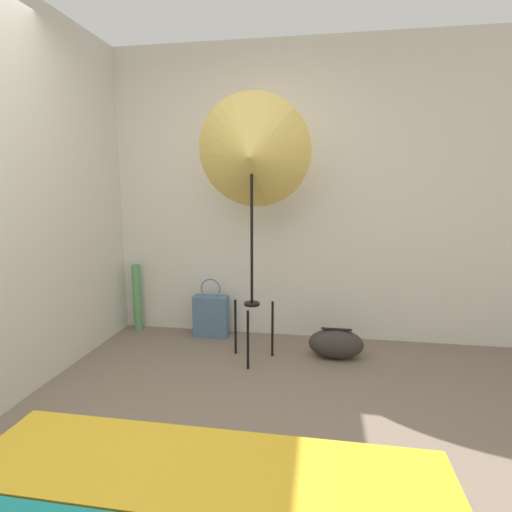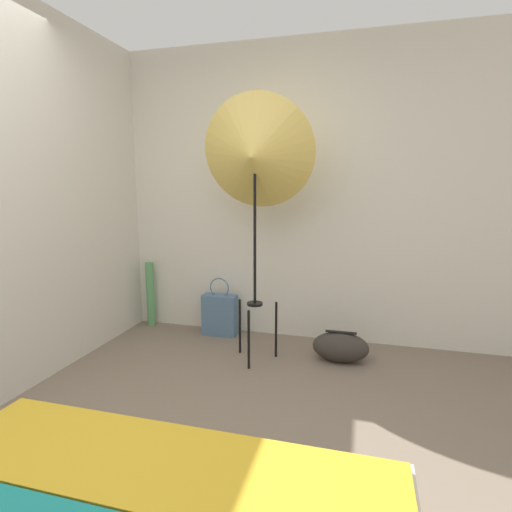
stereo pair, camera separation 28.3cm
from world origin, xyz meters
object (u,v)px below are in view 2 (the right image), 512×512
at_px(photo_umbrella, 255,156).
at_px(tote_bag, 220,314).
at_px(duffel_bag, 340,347).
at_px(paper_roll, 150,294).

relative_size(photo_umbrella, tote_bag, 3.76).
distance_m(tote_bag, duffel_bag, 1.16).
distance_m(photo_umbrella, paper_roll, 1.83).
bearing_deg(photo_umbrella, paper_roll, 157.22).
bearing_deg(duffel_bag, tote_bag, 164.99).
distance_m(photo_umbrella, tote_bag, 1.53).
bearing_deg(paper_roll, tote_bag, -5.52).
relative_size(photo_umbrella, duffel_bag, 4.67).
distance_m(duffel_bag, paper_roll, 1.92).
height_order(photo_umbrella, paper_roll, photo_umbrella).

